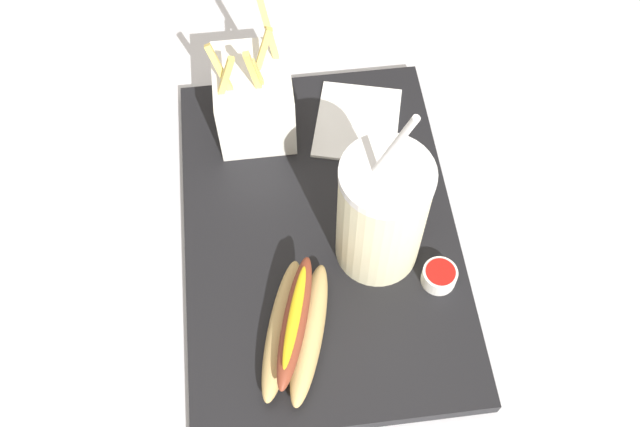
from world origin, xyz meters
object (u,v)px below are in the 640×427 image
object	(u,v)px
hot_dog_1	(296,328)
ketchup_cup_1	(439,276)
soda_cup	(382,214)
napkin_stack	(357,122)
fries_basket	(254,98)

from	to	relation	value
hot_dog_1	ketchup_cup_1	size ratio (longest dim) A/B	4.38
soda_cup	napkin_stack	distance (m)	0.19
fries_basket	ketchup_cup_1	world-z (taller)	fries_basket
hot_dog_1	ketchup_cup_1	xyz separation A→B (m)	(-0.05, 0.16, -0.01)
soda_cup	hot_dog_1	world-z (taller)	soda_cup
fries_basket	napkin_stack	bearing A→B (deg)	82.72
fries_basket	ketchup_cup_1	xyz separation A→B (m)	(0.24, 0.18, -0.04)
fries_basket	hot_dog_1	world-z (taller)	fries_basket
ketchup_cup_1	napkin_stack	bearing A→B (deg)	-166.08
fries_basket	napkin_stack	world-z (taller)	fries_basket
hot_dog_1	napkin_stack	distance (m)	0.29
napkin_stack	fries_basket	bearing A→B (deg)	-97.28
soda_cup	hot_dog_1	distance (m)	0.15
soda_cup	ketchup_cup_1	xyz separation A→B (m)	(0.05, 0.06, -0.07)
ketchup_cup_1	napkin_stack	distance (m)	0.23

